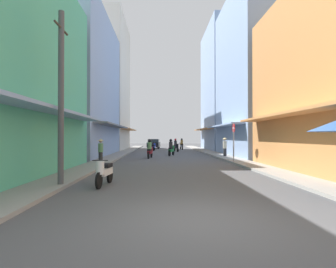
% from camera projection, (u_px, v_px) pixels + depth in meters
% --- Properties ---
extents(ground_plane, '(99.67, 99.67, 0.00)m').
position_uv_depth(ground_plane, '(169.00, 157.00, 24.39)').
color(ground_plane, '#4C4C4F').
extents(sidewalk_left, '(1.51, 53.30, 0.12)m').
position_uv_depth(sidewalk_left, '(116.00, 156.00, 24.25)').
color(sidewalk_left, gray).
rests_on(sidewalk_left, ground).
extents(sidewalk_right, '(1.51, 53.30, 0.12)m').
position_uv_depth(sidewalk_right, '(221.00, 156.00, 24.54)').
color(sidewalk_right, '#9E9991').
rests_on(sidewalk_right, ground).
extents(building_left_mid, '(7.05, 13.29, 12.77)m').
position_uv_depth(building_left_mid, '(76.00, 87.00, 24.92)').
color(building_left_mid, '#8CA5CC').
rests_on(building_left_mid, ground).
extents(building_left_far, '(7.05, 10.63, 17.83)m').
position_uv_depth(building_left_far, '(104.00, 85.00, 37.47)').
color(building_left_far, silver).
rests_on(building_left_far, ground).
extents(building_right_mid, '(7.05, 11.27, 14.83)m').
position_uv_depth(building_right_mid, '(260.00, 76.00, 25.16)').
color(building_right_mid, '#8CA5CC').
rests_on(building_right_mid, ground).
extents(building_right_far, '(7.05, 10.61, 16.42)m').
position_uv_depth(building_right_far, '(229.00, 89.00, 36.53)').
color(building_right_far, '#8CA5CC').
rests_on(building_right_far, ground).
extents(motorbike_green, '(0.75, 1.74, 1.58)m').
position_uv_depth(motorbike_green, '(171.00, 148.00, 25.52)').
color(motorbike_green, black).
rests_on(motorbike_green, ground).
extents(motorbike_maroon, '(0.58, 1.80, 1.58)m').
position_uv_depth(motorbike_maroon, '(150.00, 150.00, 22.44)').
color(motorbike_maroon, black).
rests_on(motorbike_maroon, ground).
extents(motorbike_blue, '(0.55, 1.81, 0.96)m').
position_uv_depth(motorbike_blue, '(154.00, 147.00, 34.81)').
color(motorbike_blue, black).
rests_on(motorbike_blue, ground).
extents(motorbike_black, '(0.68, 1.77, 1.58)m').
position_uv_depth(motorbike_black, '(176.00, 146.00, 32.50)').
color(motorbike_black, black).
rests_on(motorbike_black, ground).
extents(motorbike_white, '(0.55, 1.81, 0.96)m').
position_uv_depth(motorbike_white, '(104.00, 172.00, 9.73)').
color(motorbike_white, black).
rests_on(motorbike_white, ground).
extents(motorbike_silver, '(0.55, 1.81, 1.58)m').
position_uv_depth(motorbike_silver, '(181.00, 145.00, 37.88)').
color(motorbike_silver, black).
rests_on(motorbike_silver, ground).
extents(parked_car, '(2.02, 4.20, 1.45)m').
position_uv_depth(parked_car, '(154.00, 144.00, 41.59)').
color(parked_car, black).
rests_on(parked_car, ground).
extents(pedestrian_far, '(0.44, 0.44, 1.64)m').
position_uv_depth(pedestrian_far, '(101.00, 149.00, 18.69)').
color(pedestrian_far, '#262628').
rests_on(pedestrian_far, ground).
extents(pedestrian_crossing, '(0.44, 0.44, 1.73)m').
position_uv_depth(pedestrian_crossing, '(225.00, 146.00, 23.45)').
color(pedestrian_crossing, '#262628').
rests_on(pedestrian_crossing, ground).
extents(utility_pole, '(0.20, 1.20, 6.16)m').
position_uv_depth(utility_pole, '(61.00, 97.00, 9.46)').
color(utility_pole, '#4C4C4F').
rests_on(utility_pole, ground).
extents(street_sign_no_entry, '(0.07, 0.60, 2.65)m').
position_uv_depth(street_sign_no_entry, '(234.00, 138.00, 18.15)').
color(street_sign_no_entry, gray).
rests_on(street_sign_no_entry, ground).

